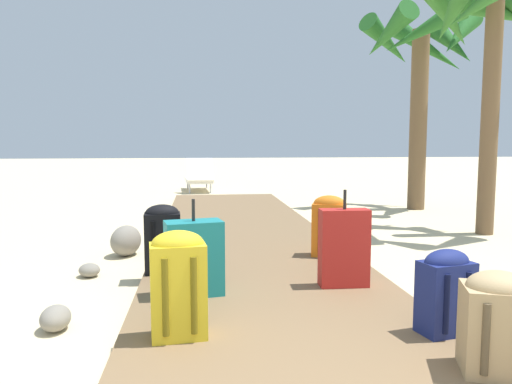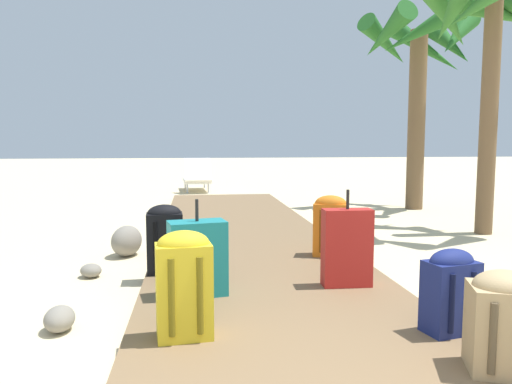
% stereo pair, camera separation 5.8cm
% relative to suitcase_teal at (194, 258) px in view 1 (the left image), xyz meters
% --- Properties ---
extents(ground_plane, '(60.00, 60.00, 0.00)m').
position_rel_suitcase_teal_xyz_m(ground_plane, '(0.56, 1.23, -0.35)').
color(ground_plane, beige).
extents(boardwalk, '(1.98, 9.03, 0.08)m').
position_rel_suitcase_teal_xyz_m(boardwalk, '(0.56, 2.14, -0.31)').
color(boardwalk, brown).
rests_on(boardwalk, ground).
extents(suitcase_teal, '(0.44, 0.30, 0.70)m').
position_rel_suitcase_teal_xyz_m(suitcase_teal, '(0.00, 0.00, 0.00)').
color(suitcase_teal, '#197A7F').
rests_on(suitcase_teal, boardwalk).
extents(backpack_tan, '(0.38, 0.35, 0.50)m').
position_rel_suitcase_teal_xyz_m(backpack_tan, '(1.44, -1.37, -0.01)').
color(backpack_tan, tan).
rests_on(backpack_tan, boardwalk).
extents(backpack_orange, '(0.37, 0.29, 0.59)m').
position_rel_suitcase_teal_xyz_m(backpack_orange, '(1.28, 1.06, 0.04)').
color(backpack_orange, orange).
rests_on(backpack_orange, boardwalk).
extents(backpack_navy, '(0.33, 0.25, 0.49)m').
position_rel_suitcase_teal_xyz_m(backpack_navy, '(1.44, -0.89, -0.01)').
color(backpack_navy, navy).
rests_on(backpack_navy, boardwalk).
extents(suitcase_red, '(0.38, 0.17, 0.74)m').
position_rel_suitcase_teal_xyz_m(suitcase_red, '(1.14, 0.09, 0.03)').
color(suitcase_red, red).
rests_on(suitcase_red, boardwalk).
extents(backpack_yellow, '(0.33, 0.24, 0.61)m').
position_rel_suitcase_teal_xyz_m(backpack_yellow, '(-0.08, -0.77, 0.05)').
color(backpack_yellow, gold).
rests_on(backpack_yellow, boardwalk).
extents(backpack_black, '(0.31, 0.24, 0.58)m').
position_rel_suitcase_teal_xyz_m(backpack_black, '(-0.27, 0.64, 0.03)').
color(backpack_black, black).
rests_on(backpack_black, boardwalk).
extents(palm_tree_near_right, '(1.95, 2.05, 3.33)m').
position_rel_suitcase_teal_xyz_m(palm_tree_near_right, '(3.66, 2.33, 2.32)').
color(palm_tree_near_right, brown).
rests_on(palm_tree_near_right, ground).
extents(palm_tree_far_right, '(2.11, 2.17, 3.46)m').
position_rel_suitcase_teal_xyz_m(palm_tree_far_right, '(3.84, 4.67, 2.28)').
color(palm_tree_far_right, brown).
rests_on(palm_tree_far_right, ground).
extents(lounge_chair, '(0.69, 1.56, 0.80)m').
position_rel_suitcase_teal_xyz_m(lounge_chair, '(0.04, 8.15, -0.02)').
color(lounge_chair, white).
rests_on(lounge_chair, ground).
extents(rock_left_far, '(0.21, 0.27, 0.16)m').
position_rel_suitcase_teal_xyz_m(rock_left_far, '(-0.86, -0.37, -0.27)').
color(rock_left_far, gray).
rests_on(rock_left_far, ground).
extents(rock_left_near, '(0.40, 0.47, 0.32)m').
position_rel_suitcase_teal_xyz_m(rock_left_near, '(-0.72, 1.64, -0.19)').
color(rock_left_near, gray).
rests_on(rock_left_near, ground).
extents(rock_left_mid, '(0.26, 0.26, 0.12)m').
position_rel_suitcase_teal_xyz_m(rock_left_mid, '(-0.92, 0.86, -0.29)').
color(rock_left_mid, gray).
rests_on(rock_left_mid, ground).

